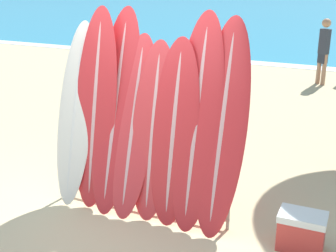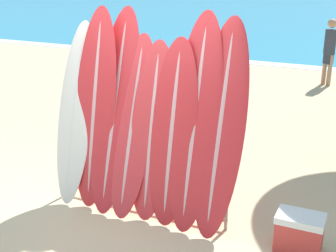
{
  "view_description": "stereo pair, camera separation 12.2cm",
  "coord_description": "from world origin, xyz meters",
  "views": [
    {
      "loc": [
        2.56,
        -4.19,
        3.0
      ],
      "look_at": [
        0.18,
        1.3,
        0.88
      ],
      "focal_mm": 50.0,
      "sensor_mm": 36.0,
      "label": 1
    },
    {
      "loc": [
        2.67,
        -4.14,
        3.0
      ],
      "look_at": [
        0.18,
        1.3,
        0.88
      ],
      "focal_mm": 50.0,
      "sensor_mm": 36.0,
      "label": 2
    }
  ],
  "objects": [
    {
      "name": "cooler_box",
      "position": [
        2.14,
        0.45,
        0.22
      ],
      "size": [
        0.51,
        0.34,
        0.43
      ],
      "color": "red",
      "rests_on": "ground_plane"
    },
    {
      "name": "surfboard_slot_7",
      "position": [
        1.16,
        0.59,
        1.22
      ],
      "size": [
        0.57,
        0.8,
        2.44
      ],
      "color": "red",
      "rests_on": "ground_plane"
    },
    {
      "name": "surfboard_slot_3",
      "position": [
        0.04,
        0.56,
        1.09
      ],
      "size": [
        0.56,
        0.79,
        2.19
      ],
      "color": "red",
      "rests_on": "ground_plane"
    },
    {
      "name": "surfboard_slot_2",
      "position": [
        -0.22,
        0.61,
        1.25
      ],
      "size": [
        0.59,
        0.88,
        2.49
      ],
      "color": "red",
      "rests_on": "ground_plane"
    },
    {
      "name": "surfboard_rack",
      "position": [
        0.18,
        0.5,
        0.47
      ],
      "size": [
        2.27,
        0.04,
        0.86
      ],
      "color": "gray",
      "rests_on": "ground_plane"
    },
    {
      "name": "person_far_left",
      "position": [
        1.5,
        8.12,
        0.91
      ],
      "size": [
        0.29,
        0.27,
        1.67
      ],
      "rotation": [
        0.0,
        0.0,
        5.64
      ],
      "color": "#A87A5B",
      "rests_on": "ground_plane"
    },
    {
      "name": "surfboard_slot_1",
      "position": [
        -0.49,
        0.57,
        1.25
      ],
      "size": [
        0.59,
        0.62,
        2.5
      ],
      "color": "red",
      "rests_on": "ground_plane"
    },
    {
      "name": "surfboard_slot_0",
      "position": [
        -0.78,
        0.56,
        1.15
      ],
      "size": [
        0.51,
        0.75,
        2.3
      ],
      "color": "silver",
      "rests_on": "ground_plane"
    },
    {
      "name": "surfboard_slot_5",
      "position": [
        0.6,
        0.52,
        1.1
      ],
      "size": [
        0.59,
        0.58,
        2.2
      ],
      "color": "red",
      "rests_on": "ground_plane"
    },
    {
      "name": "surfboard_slot_6",
      "position": [
        0.85,
        0.58,
        1.25
      ],
      "size": [
        0.59,
        0.78,
        2.5
      ],
      "color": "red",
      "rests_on": "ground_plane"
    },
    {
      "name": "surfboard_slot_4",
      "position": [
        0.32,
        0.53,
        1.07
      ],
      "size": [
        0.56,
        0.55,
        2.15
      ],
      "color": "red",
      "rests_on": "ground_plane"
    },
    {
      "name": "person_far_right",
      "position": [
        -0.61,
        2.6,
        0.91
      ],
      "size": [
        0.26,
        0.29,
        1.66
      ],
      "rotation": [
        0.0,
        0.0,
        2.14
      ],
      "color": "tan",
      "rests_on": "ground_plane"
    },
    {
      "name": "ground_plane",
      "position": [
        0.0,
        0.0,
        0.0
      ],
      "size": [
        160.0,
        160.0,
        0.0
      ],
      "primitive_type": "plane",
      "color": "#CCB789"
    }
  ]
}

